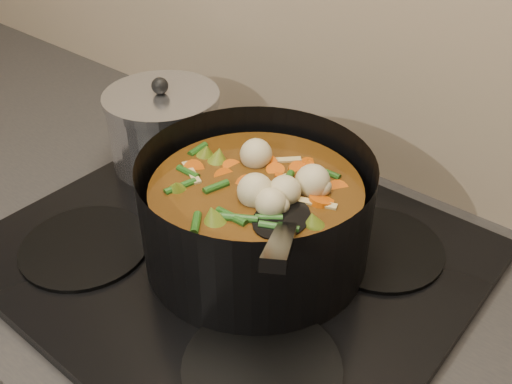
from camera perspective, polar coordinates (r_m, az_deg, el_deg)
The scene contains 3 objects.
stovetop at distance 0.81m, azimuth -2.43°, elevation -6.11°, with size 0.62×0.54×0.03m.
stockpot at distance 0.75m, azimuth 0.01°, elevation -2.21°, with size 0.39×0.39×0.22m.
saucepan at distance 0.97m, azimuth -9.15°, elevation 6.32°, with size 0.19×0.19×0.15m.
Camera 1 is at (0.41, 1.49, 1.46)m, focal length 40.00 mm.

